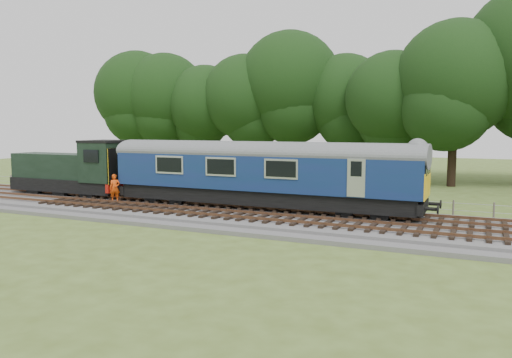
% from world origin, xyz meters
% --- Properties ---
extents(ground, '(120.00, 120.00, 0.00)m').
position_xyz_m(ground, '(0.00, 0.00, 0.00)').
color(ground, '#485C21').
rests_on(ground, ground).
extents(ballast, '(70.00, 7.00, 0.35)m').
position_xyz_m(ballast, '(0.00, 0.00, 0.17)').
color(ballast, '#4C4C4F').
rests_on(ballast, ground).
extents(track_north, '(67.20, 2.40, 0.21)m').
position_xyz_m(track_north, '(0.00, 1.40, 0.42)').
color(track_north, black).
rests_on(track_north, ballast).
extents(track_south, '(67.20, 2.40, 0.21)m').
position_xyz_m(track_south, '(0.00, -1.60, 0.42)').
color(track_south, black).
rests_on(track_south, ballast).
extents(fence, '(64.00, 0.12, 1.00)m').
position_xyz_m(fence, '(0.00, 4.50, 0.00)').
color(fence, '#6B6054').
rests_on(fence, ground).
extents(tree_line, '(70.00, 8.00, 18.00)m').
position_xyz_m(tree_line, '(0.00, 22.00, 0.00)').
color(tree_line, black).
rests_on(tree_line, ground).
extents(dmu_railcar, '(18.05, 2.86, 3.88)m').
position_xyz_m(dmu_railcar, '(-4.11, 1.40, 2.61)').
color(dmu_railcar, black).
rests_on(dmu_railcar, ground).
extents(shunter_loco, '(8.92, 2.60, 3.38)m').
position_xyz_m(shunter_loco, '(-18.04, 1.40, 1.97)').
color(shunter_loco, black).
rests_on(shunter_loco, ground).
extents(worker, '(0.74, 0.72, 1.71)m').
position_xyz_m(worker, '(-13.26, -0.18, 1.21)').
color(worker, '#E0450B').
rests_on(worker, ballast).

